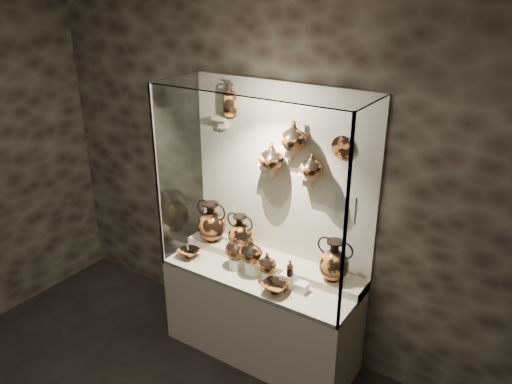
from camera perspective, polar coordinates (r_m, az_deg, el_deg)
wall_back at (r=4.18m, az=3.01°, el=1.70°), size 5.00×0.02×3.20m
plinth at (r=4.52m, az=0.57°, el=-13.88°), size 1.70×0.60×0.80m
front_tier at (r=4.29m, az=0.59°, el=-9.44°), size 1.68×0.58×0.03m
rear_tier at (r=4.39m, az=1.84°, el=-8.03°), size 1.70×0.25×0.10m
back_panel at (r=4.17m, az=2.97°, el=1.68°), size 1.70×0.03×1.60m
glass_front at (r=3.70m, az=-1.85°, el=-1.19°), size 1.70×0.01×1.60m
glass_left at (r=4.40m, az=-8.68°, el=2.62°), size 0.01×0.60×1.60m
glass_right at (r=3.58m, az=12.12°, el=-2.59°), size 0.01×0.60×1.60m
glass_top at (r=3.69m, az=0.69°, el=11.77°), size 1.70×0.60×0.01m
frame_post_left at (r=4.21m, az=-11.22°, el=1.43°), size 0.02×0.02×1.60m
frame_post_right at (r=3.34m, az=10.15°, el=-4.38°), size 0.02×0.02×1.60m
pedestal_a at (r=4.32m, az=-2.25°, el=-8.14°), size 0.09×0.09×0.10m
pedestal_b at (r=4.23m, az=-0.35°, el=-8.63°), size 0.09×0.09×0.13m
pedestal_c at (r=4.17m, az=1.62°, el=-9.53°), size 0.09×0.09×0.09m
pedestal_d at (r=4.09m, az=3.56°, el=-10.00°), size 0.09×0.09×0.12m
pedestal_e at (r=4.05m, az=5.30°, el=-10.81°), size 0.09×0.09×0.08m
bracket_ul at (r=4.27m, az=-3.87°, el=8.50°), size 0.14×0.12×0.04m
bracket_ca at (r=4.12m, az=1.27°, el=2.94°), size 0.14×0.12×0.04m
bracket_cb at (r=3.96m, az=3.76°, el=5.11°), size 0.10×0.12×0.04m
bracket_cc at (r=3.95m, az=5.95°, el=1.89°), size 0.14×0.12×0.04m
amphora_left at (r=4.57m, az=-5.08°, el=-3.39°), size 0.31×0.31×0.38m
amphora_mid at (r=4.44m, az=-1.82°, el=-4.57°), size 0.29×0.29×0.32m
amphora_right at (r=4.03m, az=8.91°, el=-7.70°), size 0.36×0.36×0.35m
jug_a at (r=4.27m, az=-2.36°, el=-6.34°), size 0.19×0.19×0.19m
jug_b at (r=4.15m, az=-0.57°, el=-6.63°), size 0.22×0.22×0.20m
jug_c at (r=4.10m, az=1.27°, el=-8.04°), size 0.17×0.17×0.16m
lekythos_small at (r=3.99m, az=3.94°, el=-8.62°), size 0.08×0.08×0.15m
kylix_left at (r=4.52m, az=-7.65°, el=-6.87°), size 0.25×0.21×0.10m
kylix_right at (r=4.02m, az=2.20°, el=-10.76°), size 0.32×0.30×0.11m
lekythos_tall at (r=4.15m, az=-2.98°, el=10.57°), size 0.13×0.13×0.31m
ovoid_vase_a at (r=4.00m, az=1.79°, el=4.20°), size 0.24×0.24×0.21m
ovoid_vase_b at (r=3.85m, az=4.32°, el=6.50°), size 0.24×0.24×0.22m
ovoid_vase_c at (r=3.86m, az=6.38°, el=3.10°), size 0.19×0.19×0.18m
wall_plate at (r=3.80m, az=9.87°, el=5.06°), size 0.18×0.02×0.18m
info_placard at (r=3.96m, az=10.10°, el=-1.73°), size 0.16×0.01×0.21m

